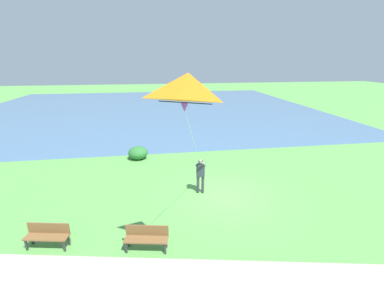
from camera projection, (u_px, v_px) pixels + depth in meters
The scene contains 7 objects.
ground_plane at pixel (224, 195), 12.59m from camera, with size 120.00×120.00×0.00m, color #569947.
lake_water at pixel (147, 108), 34.86m from camera, with size 36.00×44.00×0.01m, color #476B8E.
person_kite_flyer at pixel (201, 173), 12.59m from camera, with size 0.63×0.51×1.83m.
flying_kite at pixel (188, 93), 6.31m from camera, with size 5.23×1.95×4.21m.
park_bench_near_walkway at pixel (147, 236), 8.91m from camera, with size 0.71×1.56×0.88m.
park_bench_far_walkway at pixel (48, 234), 9.03m from camera, with size 0.71×1.56×0.88m.
lakeside_shrub at pixel (138, 153), 17.09m from camera, with size 1.24×1.27×0.85m, color #2D7033.
Camera 1 is at (-10.80, 3.22, 6.34)m, focal length 24.12 mm.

